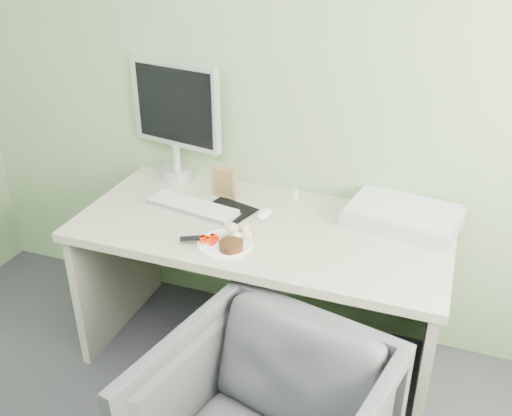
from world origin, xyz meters
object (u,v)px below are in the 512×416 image
(plate, at_px, (225,244))
(scanner, at_px, (403,217))
(monitor, at_px, (176,115))
(desk, at_px, (261,260))

(plate, xyz_separation_m, scanner, (0.65, 0.42, 0.03))
(plate, relative_size, monitor, 0.39)
(plate, height_order, scanner, scanner)
(desk, xyz_separation_m, scanner, (0.57, 0.22, 0.22))
(desk, distance_m, monitor, 0.82)
(monitor, bearing_deg, scanner, 5.81)
(plate, relative_size, scanner, 0.49)
(plate, height_order, monitor, monitor)
(scanner, bearing_deg, monitor, -174.84)
(plate, bearing_deg, desk, 69.30)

